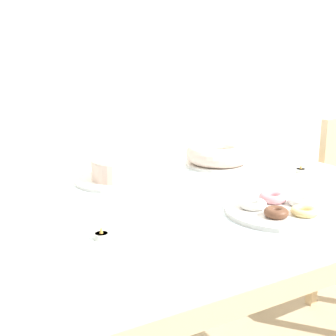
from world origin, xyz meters
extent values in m
cube|color=silver|center=(0.00, 1.66, 1.30)|extent=(8.00, 0.10, 2.60)
cube|color=silver|center=(0.00, 0.00, 0.76)|extent=(1.50, 1.05, 0.04)
cube|color=#D1B284|center=(0.00, -0.50, 0.71)|extent=(1.53, 0.08, 0.06)
cube|color=#D1B284|center=(0.00, 0.50, 0.71)|extent=(1.53, 0.08, 0.06)
cube|color=#D1B284|center=(0.70, 0.48, 0.36)|extent=(0.07, 0.07, 0.72)
cube|color=#D1B284|center=(0.89, 0.23, 0.23)|extent=(0.04, 0.04, 0.45)
cylinder|color=silver|center=(-0.14, 0.28, 0.79)|extent=(0.31, 0.31, 0.01)
cylinder|color=beige|center=(-0.14, 0.28, 0.83)|extent=(0.18, 0.18, 0.07)
cylinder|color=white|center=(-0.14, 0.28, 0.86)|extent=(0.18, 0.18, 0.01)
cylinder|color=silver|center=(0.33, 0.29, 0.79)|extent=(0.27, 0.27, 0.01)
torus|color=beige|center=(0.33, 0.29, 0.83)|extent=(0.27, 0.27, 0.08)
cylinder|color=silver|center=(0.15, -0.28, 0.79)|extent=(0.34, 0.34, 0.01)
torus|color=white|center=(0.23, -0.28, 0.81)|extent=(0.08, 0.08, 0.02)
torus|color=pink|center=(0.17, -0.21, 0.81)|extent=(0.09, 0.09, 0.03)
torus|color=white|center=(0.08, -0.23, 0.80)|extent=(0.08, 0.08, 0.02)
torus|color=brown|center=(0.09, -0.32, 0.81)|extent=(0.07, 0.07, 0.03)
torus|color=#EAD184|center=(0.17, -0.35, 0.80)|extent=(0.08, 0.08, 0.02)
cylinder|color=silver|center=(-0.49, 0.37, 0.78)|extent=(0.21, 0.21, 0.01)
cylinder|color=silver|center=(-0.49, 0.37, 0.79)|extent=(0.21, 0.21, 0.01)
cylinder|color=silver|center=(-0.49, 0.37, 0.80)|extent=(0.21, 0.21, 0.01)
cylinder|color=silver|center=(-0.49, 0.37, 0.81)|extent=(0.21, 0.21, 0.01)
cylinder|color=silver|center=(-0.39, -0.19, 0.79)|extent=(0.04, 0.04, 0.02)
cylinder|color=white|center=(-0.39, -0.19, 0.79)|extent=(0.03, 0.03, 0.00)
cone|color=#F9B74C|center=(-0.39, -0.19, 0.81)|extent=(0.01, 0.01, 0.02)
cylinder|color=silver|center=(0.55, 0.03, 0.79)|extent=(0.04, 0.04, 0.02)
cylinder|color=white|center=(0.55, 0.03, 0.79)|extent=(0.03, 0.03, 0.00)
cone|color=#F9B74C|center=(0.55, 0.03, 0.81)|extent=(0.01, 0.01, 0.02)
camera|label=1|loc=(-0.80, -1.25, 1.26)|focal=50.00mm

